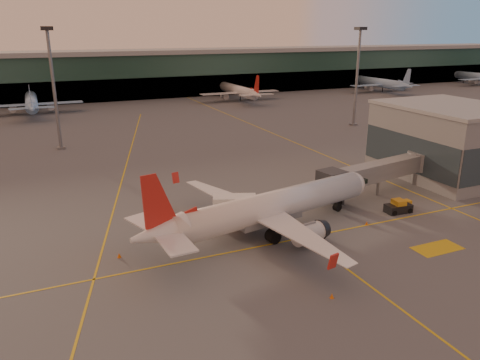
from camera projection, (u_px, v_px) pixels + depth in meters
name	position (u px, v px, depth m)	size (l,w,h in m)	color
ground	(290.00, 262.00, 52.67)	(600.00, 600.00, 0.00)	#4C4F54
taxi_markings	(140.00, 168.00, 88.62)	(100.12, 173.00, 0.01)	gold
terminal	(102.00, 75.00, 173.49)	(400.00, 20.00, 17.60)	#19382D
gate_building	(448.00, 141.00, 82.41)	(18.40, 22.40, 12.60)	slate
mast_west_near	(53.00, 80.00, 97.94)	(2.40, 2.40, 25.60)	slate
mast_east_near	(358.00, 70.00, 123.16)	(2.40, 2.40, 25.60)	slate
distant_aircraft_row	(147.00, 106.00, 159.61)	(350.00, 34.00, 13.00)	#89B5E5
main_airplane	(267.00, 209.00, 58.86)	(35.52, 32.27, 10.79)	silver
jet_bridge	(384.00, 171.00, 73.76)	(24.01, 7.27, 5.50)	slate
catering_truck	(235.00, 210.00, 61.37)	(6.09, 4.33, 4.34)	#A03A16
gpu_cart	(404.00, 204.00, 68.52)	(2.02, 1.20, 1.16)	#C48718
pushback_tug	(398.00, 207.00, 66.83)	(3.82, 2.25, 1.90)	black
cone_nose	(404.00, 209.00, 67.61)	(0.41, 0.41, 0.52)	#DB600B
cone_tail	(119.00, 255.00, 53.71)	(0.45, 0.45, 0.57)	#DB600B
cone_wing_right	(332.00, 296.00, 45.61)	(0.41, 0.41, 0.52)	#DB600B
cone_wing_left	(220.00, 193.00, 74.35)	(0.41, 0.41, 0.52)	#DB600B
cone_fwd	(367.00, 223.00, 62.72)	(0.40, 0.40, 0.52)	#DB600B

